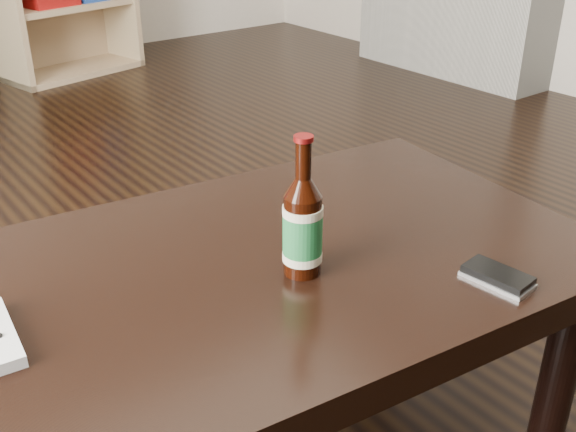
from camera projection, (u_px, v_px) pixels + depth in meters
floor at (221, 293)px, 1.91m from camera, size 5.00×6.00×0.01m
coffee_table at (253, 291)px, 1.19m from camera, size 1.29×0.85×0.46m
beer_bottle at (303, 227)px, 1.10m from camera, size 0.07×0.07×0.24m
phone at (498, 277)px, 1.10m from camera, size 0.07×0.12×0.02m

